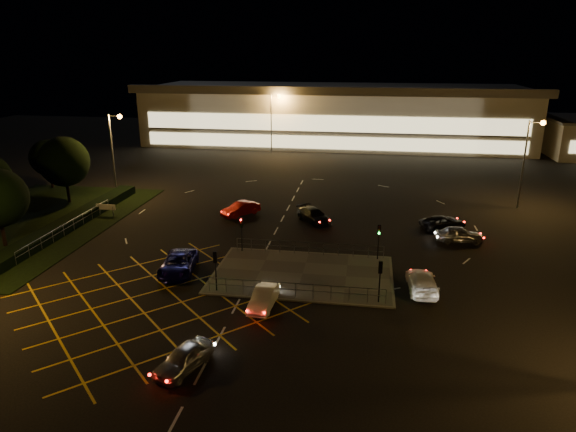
# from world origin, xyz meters

# --- Properties ---
(ground) EXTENTS (180.00, 180.00, 0.00)m
(ground) POSITION_xyz_m (0.00, 0.00, 0.00)
(ground) COLOR black
(ground) RESTS_ON ground
(pedestrian_island) EXTENTS (14.00, 9.00, 0.12)m
(pedestrian_island) POSITION_xyz_m (2.00, -2.00, 0.06)
(pedestrian_island) COLOR #4C4944
(pedestrian_island) RESTS_ON ground
(grass_verge) EXTENTS (18.00, 30.00, 0.08)m
(grass_verge) POSITION_xyz_m (-28.00, 6.00, 0.04)
(grass_verge) COLOR black
(grass_verge) RESTS_ON ground
(hedge) EXTENTS (2.00, 26.00, 1.00)m
(hedge) POSITION_xyz_m (-23.00, 6.00, 0.50)
(hedge) COLOR black
(hedge) RESTS_ON ground
(supermarket) EXTENTS (72.00, 26.50, 10.50)m
(supermarket) POSITION_xyz_m (0.00, 61.95, 5.31)
(supermarket) COLOR beige
(supermarket) RESTS_ON ground
(streetlight_nw) EXTENTS (1.78, 0.56, 10.03)m
(streetlight_nw) POSITION_xyz_m (-23.56, 18.00, 6.56)
(streetlight_nw) COLOR slate
(streetlight_nw) RESTS_ON ground
(streetlight_ne) EXTENTS (1.78, 0.56, 10.03)m
(streetlight_ne) POSITION_xyz_m (24.44, 20.00, 6.56)
(streetlight_ne) COLOR slate
(streetlight_ne) RESTS_ON ground
(streetlight_far_left) EXTENTS (1.78, 0.56, 10.03)m
(streetlight_far_left) POSITION_xyz_m (-9.56, 48.00, 6.56)
(streetlight_far_left) COLOR slate
(streetlight_far_left) RESTS_ON ground
(streetlight_far_right) EXTENTS (1.78, 0.56, 10.03)m
(streetlight_far_right) POSITION_xyz_m (30.44, 50.00, 6.56)
(streetlight_far_right) COLOR slate
(streetlight_far_right) RESTS_ON ground
(signal_sw) EXTENTS (0.28, 0.30, 3.15)m
(signal_sw) POSITION_xyz_m (-4.00, -5.99, 2.37)
(signal_sw) COLOR black
(signal_sw) RESTS_ON pedestrian_island
(signal_se) EXTENTS (0.28, 0.30, 3.15)m
(signal_se) POSITION_xyz_m (8.00, -5.99, 2.37)
(signal_se) COLOR black
(signal_se) RESTS_ON pedestrian_island
(signal_nw) EXTENTS (0.28, 0.30, 3.15)m
(signal_nw) POSITION_xyz_m (-4.00, 1.99, 2.37)
(signal_nw) COLOR black
(signal_nw) RESTS_ON pedestrian_island
(signal_ne) EXTENTS (0.28, 0.30, 3.15)m
(signal_ne) POSITION_xyz_m (8.00, 1.99, 2.37)
(signal_ne) COLOR black
(signal_ne) RESTS_ON pedestrian_island
(tree_c) EXTENTS (5.76, 5.76, 7.84)m
(tree_c) POSITION_xyz_m (-28.00, 14.00, 4.95)
(tree_c) COLOR black
(tree_c) RESTS_ON ground
(tree_d) EXTENTS (4.68, 4.68, 6.37)m
(tree_d) POSITION_xyz_m (-34.00, 20.00, 4.02)
(tree_d) COLOR black
(tree_d) RESTS_ON ground
(car_near_silver) EXTENTS (2.93, 4.40, 1.39)m
(car_near_silver) POSITION_xyz_m (-3.03, -15.76, 0.70)
(car_near_silver) COLOR silver
(car_near_silver) RESTS_ON ground
(car_queue_white) EXTENTS (1.66, 4.15, 1.34)m
(car_queue_white) POSITION_xyz_m (-0.03, -7.77, 0.67)
(car_queue_white) COLOR silver
(car_queue_white) RESTS_ON ground
(car_left_blue) EXTENTS (3.38, 5.87, 1.54)m
(car_left_blue) POSITION_xyz_m (-8.06, -3.09, 0.77)
(car_left_blue) COLOR #0F0E55
(car_left_blue) RESTS_ON ground
(car_far_dkgrey) EXTENTS (4.51, 5.04, 1.41)m
(car_far_dkgrey) POSITION_xyz_m (1.45, 11.45, 0.70)
(car_far_dkgrey) COLOR black
(car_far_dkgrey) RESTS_ON ground
(car_right_silver) EXTENTS (4.49, 2.01, 1.50)m
(car_right_silver) POSITION_xyz_m (15.63, 7.69, 0.75)
(car_right_silver) COLOR #9FA0A5
(car_right_silver) RESTS_ON ground
(car_circ_red) EXTENTS (4.01, 4.48, 1.48)m
(car_circ_red) POSITION_xyz_m (-6.71, 12.45, 0.74)
(car_circ_red) COLOR maroon
(car_circ_red) RESTS_ON ground
(car_east_grey) EXTENTS (5.23, 4.12, 1.32)m
(car_east_grey) POSITION_xyz_m (14.61, 11.31, 0.66)
(car_east_grey) COLOR black
(car_east_grey) RESTS_ON ground
(car_approach_white) EXTENTS (2.26, 5.12, 1.46)m
(car_approach_white) POSITION_xyz_m (11.23, -3.40, 0.73)
(car_approach_white) COLOR white
(car_approach_white) RESTS_ON ground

